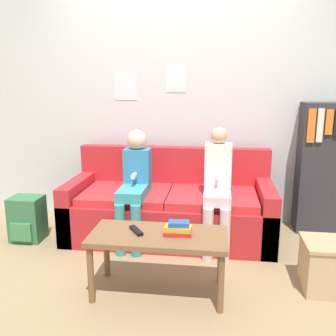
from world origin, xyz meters
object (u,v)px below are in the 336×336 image
Objects in this scene: couch at (170,208)px; person_right at (217,184)px; tv_remote at (136,231)px; bookshelf at (325,168)px; coffee_table at (159,241)px; storage_box at (329,266)px; person_left at (135,181)px; backpack at (27,219)px.

couch is 1.79× the size of person_right.
bookshelf reaches higher than tv_remote.
couch reaches higher than coffee_table.
coffee_table is at bearing -170.50° from storage_box.
coffee_table is at bearing -67.11° from person_left.
tv_remote is 0.39× the size of backpack.
couch is 1.57m from bookshelf.
coffee_table reaches higher than storage_box.
backpack is at bearing -174.83° from person_left.
coffee_table is (0.05, -1.04, 0.11)m from couch.
person_left is 2.71× the size of storage_box.
backpack is at bearing -177.01° from person_right.
backpack is at bearing 114.87° from tv_remote.
person_left is 0.81× the size of bookshelf.
person_right is 1.81m from backpack.
person_left reaches higher than storage_box.
person_left is at bearing 69.06° from tv_remote.
storage_box is 2.64m from backpack.
storage_box is (1.56, -0.63, -0.41)m from person_left.
tv_remote is 2.10m from bookshelf.
couch is at bearing -167.69° from bookshelf.
bookshelf is (1.04, 0.53, 0.05)m from person_right.
person_left is (-0.35, 0.83, 0.20)m from coffee_table.
tv_remote is at bearing -76.82° from person_left.
bookshelf is 3.33× the size of storage_box.
couch is 1.51m from storage_box.
tv_remote reaches higher than backpack.
backpack is (-1.32, -0.29, -0.07)m from couch.
person_right is 2.56× the size of backpack.
couch is 1.86× the size of person_left.
storage_box is (1.37, 0.19, -0.27)m from tv_remote.
bookshelf reaches higher than person_right.
tv_remote reaches higher than storage_box.
coffee_table is at bearing -136.51° from bookshelf.
couch is 0.48m from person_left.
person_left is 6.38× the size of tv_remote.
couch is 1.04m from coffee_table.
person_left is at bearing -163.59° from bookshelf.
tv_remote is 0.42× the size of storage_box.
person_right is (0.40, 0.83, 0.20)m from coffee_table.
storage_box is at bearing -11.82° from backpack.
person_right is 1.11m from storage_box.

